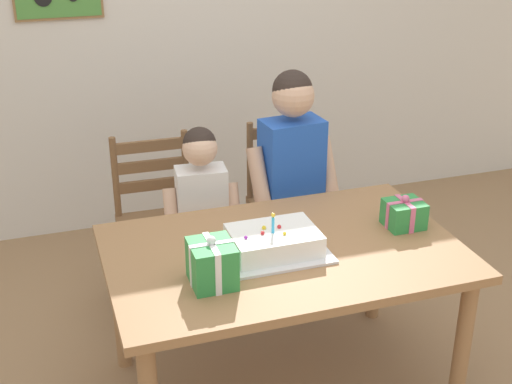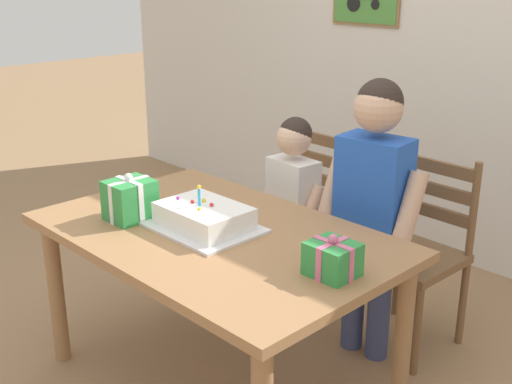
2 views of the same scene
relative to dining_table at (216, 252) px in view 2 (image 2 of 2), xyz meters
name	(u,v)px [view 2 (image 2 of 2)]	position (x,y,z in m)	size (l,w,h in m)	color
ground_plane	(219,383)	(0.00, 0.00, -0.64)	(20.00, 20.00, 0.00)	#997551
back_wall	(469,48)	(0.00, 1.94, 0.66)	(6.40, 0.11, 2.60)	silver
dining_table	(216,252)	(0.00, 0.00, 0.00)	(1.48, 0.95, 0.73)	#9E7047
birthday_cake	(204,218)	(-0.05, -0.02, 0.14)	(0.44, 0.34, 0.19)	silver
gift_box_red_large	(130,200)	(-0.36, -0.17, 0.18)	(0.17, 0.19, 0.21)	#2D8E42
gift_box_beside_cake	(332,259)	(0.58, 0.03, 0.15)	(0.17, 0.15, 0.16)	#2D8E42
chair_left	(298,211)	(-0.37, 0.92, -0.17)	(0.43, 0.43, 0.92)	brown
chair_right	(416,252)	(0.38, 0.92, -0.17)	(0.43, 0.43, 0.92)	brown
child_older	(373,195)	(0.29, 0.67, 0.16)	(0.49, 0.29, 1.30)	#38426B
child_younger	(292,200)	(-0.19, 0.67, 0.01)	(0.40, 0.23, 1.06)	#38426B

